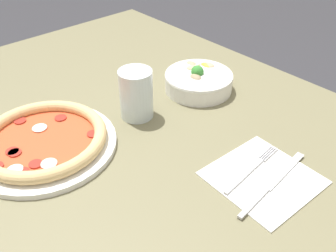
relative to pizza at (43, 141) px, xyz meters
name	(u,v)px	position (x,y,z in m)	size (l,w,h in m)	color
dining_table	(134,146)	(0.02, 0.22, -0.13)	(1.14, 0.88, 0.73)	#706B4C
pizza	(43,141)	(0.00, 0.00, 0.00)	(0.30, 0.30, 0.04)	white
bowl	(199,80)	(0.05, 0.41, 0.01)	(0.17, 0.17, 0.07)	white
napkin	(263,178)	(0.36, 0.26, -0.02)	(0.19, 0.19, 0.00)	white
fork	(251,169)	(0.33, 0.26, -0.01)	(0.03, 0.18, 0.00)	silver
knife	(270,186)	(0.38, 0.25, -0.01)	(0.03, 0.22, 0.01)	silver
glass	(136,94)	(0.04, 0.22, 0.04)	(0.08, 0.08, 0.11)	silver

